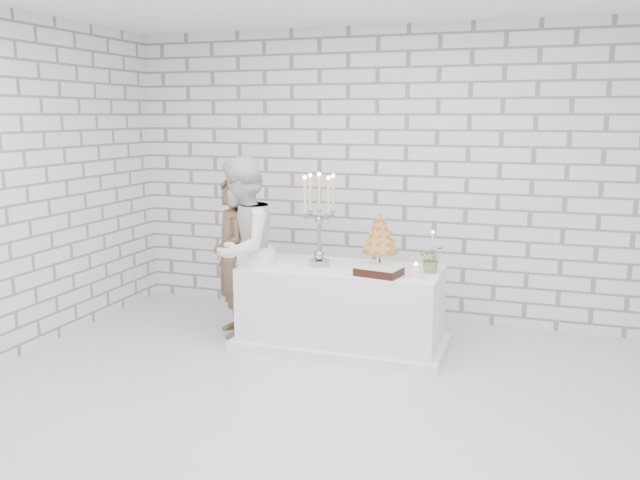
{
  "coord_description": "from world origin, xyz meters",
  "views": [
    {
      "loc": [
        1.27,
        -4.13,
        2.11
      ],
      "look_at": [
        -0.47,
        1.14,
        1.05
      ],
      "focal_mm": 36.65,
      "sensor_mm": 36.0,
      "label": 1
    }
  ],
  "objects_px": {
    "candelabra": "(319,219)",
    "croquembouche": "(380,241)",
    "groom": "(232,258)",
    "cake_table": "(341,307)",
    "bride": "(241,250)"
  },
  "relations": [
    {
      "from": "candelabra",
      "to": "croquembouche",
      "type": "bearing_deg",
      "value": 5.06
    },
    {
      "from": "candelabra",
      "to": "croquembouche",
      "type": "relative_size",
      "value": 1.68
    },
    {
      "from": "groom",
      "to": "cake_table",
      "type": "bearing_deg",
      "value": 53.88
    },
    {
      "from": "cake_table",
      "to": "groom",
      "type": "bearing_deg",
      "value": -179.35
    },
    {
      "from": "cake_table",
      "to": "bride",
      "type": "height_order",
      "value": "bride"
    },
    {
      "from": "cake_table",
      "to": "bride",
      "type": "xyz_separation_m",
      "value": [
        -0.94,
        -0.13,
        0.5
      ]
    },
    {
      "from": "candelabra",
      "to": "bride",
      "type": "bearing_deg",
      "value": -170.4
    },
    {
      "from": "candelabra",
      "to": "croquembouche",
      "type": "distance_m",
      "value": 0.59
    },
    {
      "from": "cake_table",
      "to": "croquembouche",
      "type": "relative_size",
      "value": 3.51
    },
    {
      "from": "bride",
      "to": "croquembouche",
      "type": "bearing_deg",
      "value": 95.28
    },
    {
      "from": "groom",
      "to": "candelabra",
      "type": "distance_m",
      "value": 0.97
    },
    {
      "from": "groom",
      "to": "bride",
      "type": "bearing_deg",
      "value": 16.37
    },
    {
      "from": "cake_table",
      "to": "bride",
      "type": "bearing_deg",
      "value": -172.32
    },
    {
      "from": "bride",
      "to": "candelabra",
      "type": "height_order",
      "value": "bride"
    },
    {
      "from": "bride",
      "to": "candelabra",
      "type": "xyz_separation_m",
      "value": [
        0.73,
        0.12,
        0.31
      ]
    }
  ]
}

